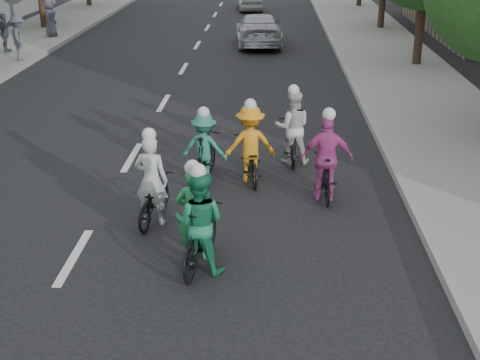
# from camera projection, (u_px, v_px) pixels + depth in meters

# --- Properties ---
(ground) EXTENTS (120.00, 120.00, 0.00)m
(ground) POSITION_uv_depth(u_px,v_px,m) (74.00, 257.00, 11.22)
(ground) COLOR black
(ground) RESTS_ON ground
(sidewalk_right) EXTENTS (4.00, 80.00, 0.15)m
(sidewalk_right) POSITION_uv_depth(u_px,v_px,m) (427.00, 104.00, 20.16)
(sidewalk_right) COLOR gray
(sidewalk_right) RESTS_ON ground
(curb_right) EXTENTS (0.18, 80.00, 0.18)m
(curb_right) POSITION_uv_depth(u_px,v_px,m) (362.00, 102.00, 20.23)
(curb_right) COLOR #999993
(curb_right) RESTS_ON ground
(cyclist_0) EXTENTS (0.83, 1.74, 1.84)m
(cyclist_0) POSITION_uv_depth(u_px,v_px,m) (292.00, 135.00, 15.37)
(cyclist_0) COLOR black
(cyclist_0) RESTS_ON ground
(cyclist_1) EXTENTS (1.05, 1.56, 1.91)m
(cyclist_1) POSITION_uv_depth(u_px,v_px,m) (326.00, 166.00, 13.30)
(cyclist_1) COLOR black
(cyclist_1) RESTS_ON ground
(cyclist_2) EXTENTS (0.82, 1.68, 1.85)m
(cyclist_2) POSITION_uv_depth(u_px,v_px,m) (153.00, 192.00, 12.32)
(cyclist_2) COLOR black
(cyclist_2) RESTS_ON ground
(cyclist_3) EXTENTS (1.05, 1.79, 1.65)m
(cyclist_3) POSITION_uv_depth(u_px,v_px,m) (205.00, 152.00, 14.28)
(cyclist_3) COLOR black
(cyclist_3) RESTS_ON ground
(cyclist_4) EXTENTS (0.92, 1.87, 1.83)m
(cyclist_4) POSITION_uv_depth(u_px,v_px,m) (200.00, 230.00, 10.62)
(cyclist_4) COLOR black
(cyclist_4) RESTS_ON ground
(cyclist_5) EXTENTS (1.18, 1.81, 1.83)m
(cyclist_5) POSITION_uv_depth(u_px,v_px,m) (250.00, 151.00, 14.23)
(cyclist_5) COLOR black
(cyclist_5) RESTS_ON ground
(cyclist_6) EXTENTS (0.59, 1.63, 1.73)m
(cyclist_6) POSITION_uv_depth(u_px,v_px,m) (194.00, 223.00, 11.05)
(cyclist_6) COLOR black
(cyclist_6) RESTS_ON ground
(follow_car_lead) EXTENTS (2.22, 4.87, 1.38)m
(follow_car_lead) POSITION_uv_depth(u_px,v_px,m) (259.00, 30.00, 29.52)
(follow_car_lead) COLOR #B7B7BC
(follow_car_lead) RESTS_ON ground
(follow_car_trail) EXTENTS (1.87, 3.80, 1.25)m
(follow_car_trail) POSITION_uv_depth(u_px,v_px,m) (250.00, 0.00, 40.63)
(follow_car_trail) COLOR silver
(follow_car_trail) RESTS_ON ground
(spectator_0) EXTENTS (1.05, 1.28, 1.72)m
(spectator_0) POSITION_uv_depth(u_px,v_px,m) (19.00, 38.00, 25.57)
(spectator_0) COLOR #51515E
(spectator_0) RESTS_ON sidewalk_left
(spectator_1) EXTENTS (0.49, 0.96, 1.57)m
(spectator_1) POSITION_uv_depth(u_px,v_px,m) (5.00, 33.00, 27.21)
(spectator_1) COLOR #51535E
(spectator_1) RESTS_ON sidewalk_left
(spectator_2) EXTENTS (0.55, 0.84, 1.71)m
(spectator_2) POSITION_uv_depth(u_px,v_px,m) (50.00, 18.00, 30.72)
(spectator_2) COLOR #4B4955
(spectator_2) RESTS_ON sidewalk_left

